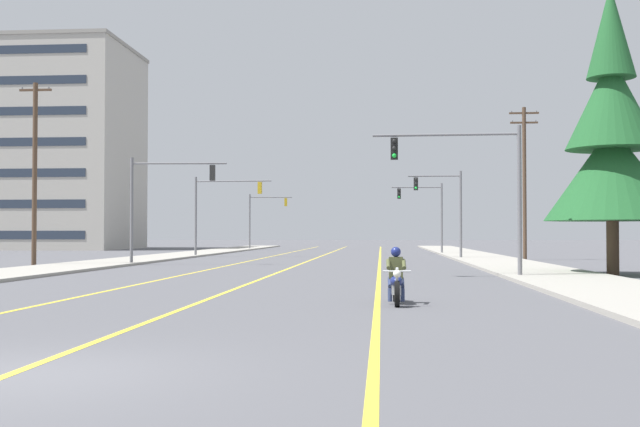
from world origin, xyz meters
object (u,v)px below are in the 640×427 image
at_px(traffic_signal_mid_right, 446,202).
at_px(utility_pole_right_far, 524,178).
at_px(traffic_signal_far_right, 427,208).
at_px(motorcycle_with_rider, 396,281).
at_px(utility_pole_left_near, 35,171).
at_px(traffic_signal_mid_left, 218,203).
at_px(conifer_tree_right_verge_near, 612,141).
at_px(apartment_building_far_left_block, 22,148).
at_px(traffic_signal_near_right, 475,176).
at_px(traffic_signal_near_left, 160,193).
at_px(traffic_signal_far_left, 262,213).

xyz_separation_m(traffic_signal_mid_right, utility_pole_right_far, (5.16, -1.48, 1.51)).
bearing_deg(traffic_signal_far_right, motorcycle_with_rider, -94.36).
relative_size(traffic_signal_mid_right, utility_pole_left_near, 0.61).
distance_m(traffic_signal_mid_right, traffic_signal_mid_left, 17.61).
height_order(motorcycle_with_rider, conifer_tree_right_verge_near, conifer_tree_right_verge_near).
bearing_deg(apartment_building_far_left_block, conifer_tree_right_verge_near, -44.93).
bearing_deg(traffic_signal_near_right, apartment_building_far_left_block, 130.04).
bearing_deg(apartment_building_far_left_block, utility_pole_left_near, -63.33).
bearing_deg(apartment_building_far_left_block, motorcycle_with_rider, -57.48).
distance_m(motorcycle_with_rider, apartment_building_far_left_block, 78.67).
bearing_deg(apartment_building_far_left_block, traffic_signal_near_left, -55.73).
bearing_deg(traffic_signal_far_right, utility_pole_right_far, -69.03).
relative_size(traffic_signal_far_left, apartment_building_far_left_block, 0.24).
bearing_deg(traffic_signal_near_right, utility_pole_left_near, 157.63).
xyz_separation_m(traffic_signal_near_right, traffic_signal_far_left, (-17.12, 53.31, -0.07)).
xyz_separation_m(traffic_signal_far_right, apartment_building_far_left_block, (-45.51, 17.86, 7.62)).
bearing_deg(traffic_signal_mid_right, traffic_signal_far_right, 92.17).
height_order(traffic_signal_mid_left, traffic_signal_far_right, same).
distance_m(motorcycle_with_rider, traffic_signal_near_right, 12.77).
distance_m(motorcycle_with_rider, traffic_signal_near_left, 27.14).
height_order(traffic_signal_far_right, utility_pole_left_near, utility_pole_left_near).
relative_size(motorcycle_with_rider, traffic_signal_far_right, 0.35).
xyz_separation_m(conifer_tree_right_verge_near, apartment_building_far_left_block, (-51.48, 51.36, 5.86)).
bearing_deg(utility_pole_right_far, traffic_signal_mid_left, 165.85).
distance_m(traffic_signal_near_right, traffic_signal_far_right, 36.05).
distance_m(utility_pole_right_far, conifer_tree_right_verge_near, 18.71).
bearing_deg(traffic_signal_far_right, traffic_signal_near_right, -90.33).
bearing_deg(motorcycle_with_rider, traffic_signal_far_left, 101.87).
relative_size(traffic_signal_mid_left, utility_pole_right_far, 0.60).
distance_m(traffic_signal_mid_right, utility_pole_right_far, 5.58).
xyz_separation_m(traffic_signal_far_left, utility_pole_left_near, (-5.86, -43.85, 1.18)).
height_order(motorcycle_with_rider, traffic_signal_near_left, traffic_signal_near_left).
relative_size(traffic_signal_near_right, traffic_signal_mid_left, 1.00).
bearing_deg(traffic_signal_near_right, utility_pole_right_far, 74.56).
distance_m(motorcycle_with_rider, conifer_tree_right_verge_near, 18.03).
bearing_deg(traffic_signal_near_left, traffic_signal_near_right, -35.31).
bearing_deg(traffic_signal_near_right, traffic_signal_mid_right, 88.21).
relative_size(traffic_signal_near_right, utility_pole_right_far, 0.60).
relative_size(traffic_signal_far_right, conifer_tree_right_verge_near, 0.49).
height_order(traffic_signal_near_right, conifer_tree_right_verge_near, conifer_tree_right_verge_near).
distance_m(traffic_signal_near_left, traffic_signal_far_left, 41.58).
bearing_deg(traffic_signal_mid_left, traffic_signal_near_left, -90.57).
bearing_deg(traffic_signal_mid_left, conifer_tree_right_verge_near, -47.12).
height_order(traffic_signal_far_left, apartment_building_far_left_block, apartment_building_far_left_block).
bearing_deg(traffic_signal_mid_left, motorcycle_with_rider, -71.45).
bearing_deg(traffic_signal_near_left, apartment_building_far_left_block, 124.27).
xyz_separation_m(traffic_signal_near_left, traffic_signal_mid_left, (0.15, 15.15, 0.03)).
relative_size(traffic_signal_far_right, apartment_building_far_left_block, 0.24).
distance_m(motorcycle_with_rider, utility_pole_left_near, 29.22).
height_order(traffic_signal_mid_left, apartment_building_far_left_block, apartment_building_far_left_block).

